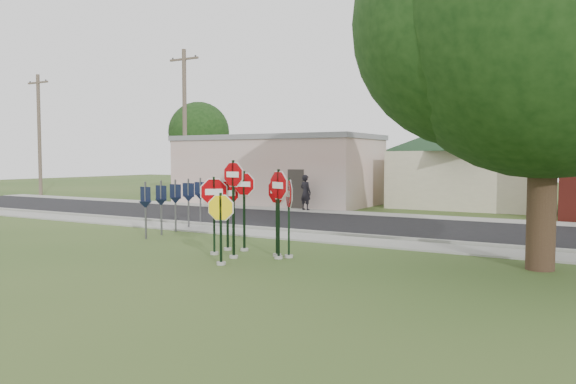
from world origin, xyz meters
The scene contains 21 objects.
ground centered at (0.00, 0.00, 0.00)m, with size 120.00×120.00×0.00m, color #2F4D1C.
sidewalk_near centered at (0.00, 5.50, 0.03)m, with size 60.00×1.60×0.06m, color gray.
road centered at (0.00, 10.00, 0.02)m, with size 60.00×7.00×0.04m, color black.
sidewalk_far centered at (0.00, 14.30, 0.03)m, with size 60.00×1.60×0.06m, color gray.
curb centered at (0.00, 6.50, 0.07)m, with size 60.00×0.20×0.14m, color gray.
stop_sign_center centered at (-0.17, 0.98, 1.77)m, with size 0.98×0.24×2.85m.
stop_sign_yellow centered at (0.13, -0.01, 1.16)m, with size 0.91×0.36×2.00m.
stop_sign_left centered at (-0.99, 1.16, 1.47)m, with size 0.84×0.74×2.39m.
stop_sign_right centered at (0.98, 1.52, 1.65)m, with size 1.03×0.49×2.63m.
stop_sign_back_right centered at (0.75, 1.82, 1.49)m, with size 1.01×0.35×2.43m.
stop_sign_back_left centered at (-0.61, 2.15, 1.54)m, with size 0.97×0.24×2.52m.
stop_sign_far_right centered at (1.14, 1.81, 1.46)m, with size 0.75×0.86×2.38m.
stop_sign_far_left centered at (-1.12, 2.00, 1.39)m, with size 0.47×0.99×2.29m.
route_sign_row centered at (-5.40, 4.50, 1.22)m, with size 1.43×4.63×2.00m.
building_stucco centered at (-9.00, 18.00, 2.15)m, with size 12.20×6.20×4.20m.
building_house centered at (2.00, 22.00, 3.65)m, with size 11.60×11.60×6.20m.
oak_tree centered at (7.50, 3.50, 6.50)m, with size 12.03×11.43×10.72m.
utility_pole_near centered at (-14.00, 15.20, 4.97)m, with size 2.20×0.26×9.50m.
utility_pole_far centered at (-28.00, 15.20, 4.71)m, with size 2.20×0.26×9.00m.
bg_tree_left centered at (-20.00, 24.00, 4.88)m, with size 4.90×4.90×7.35m.
pedestrian centered at (-5.05, 14.38, 1.00)m, with size 0.68×0.45×1.88m, color black.
Camera 1 is at (8.99, -11.84, 2.82)m, focal length 35.00 mm.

